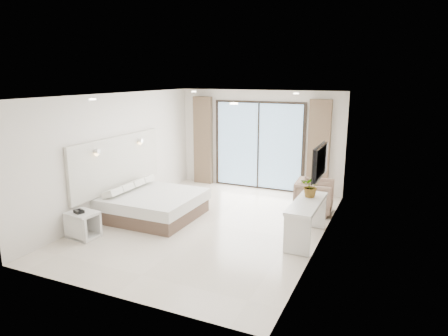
{
  "coord_description": "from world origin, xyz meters",
  "views": [
    {
      "loc": [
        3.53,
        -7.13,
        3.08
      ],
      "look_at": [
        0.16,
        0.4,
        1.16
      ],
      "focal_mm": 32.0,
      "sensor_mm": 36.0,
      "label": 1
    }
  ],
  "objects": [
    {
      "name": "room_shell",
      "position": [
        -0.2,
        0.74,
        1.58
      ],
      "size": [
        4.62,
        6.22,
        2.72
      ],
      "color": "silver",
      "rests_on": "ground"
    },
    {
      "name": "ground",
      "position": [
        0.0,
        0.0,
        0.0
      ],
      "size": [
        6.2,
        6.2,
        0.0
      ],
      "primitive_type": "plane",
      "color": "beige",
      "rests_on": "ground"
    },
    {
      "name": "phone",
      "position": [
        -1.95,
        -1.67,
        0.54
      ],
      "size": [
        0.22,
        0.19,
        0.06
      ],
      "primitive_type": "cube",
      "rotation": [
        0.0,
        0.0,
        -0.32
      ],
      "color": "black",
      "rests_on": "nightstand"
    },
    {
      "name": "console_desk",
      "position": [
        2.04,
        0.01,
        0.56
      ],
      "size": [
        0.49,
        1.57,
        0.77
      ],
      "color": "silver",
      "rests_on": "ground"
    },
    {
      "name": "nightstand",
      "position": [
        -1.93,
        -1.62,
        0.26
      ],
      "size": [
        0.61,
        0.52,
        0.51
      ],
      "rotation": [
        0.0,
        0.0,
        -0.12
      ],
      "color": "silver",
      "rests_on": "ground"
    },
    {
      "name": "plant",
      "position": [
        2.04,
        0.33,
        0.94
      ],
      "size": [
        0.4,
        0.44,
        0.34
      ],
      "primitive_type": "imported",
      "rotation": [
        0.0,
        0.0,
        -0.01
      ],
      "color": "#33662D",
      "rests_on": "console_desk"
    },
    {
      "name": "armchair",
      "position": [
        1.85,
        1.67,
        0.42
      ],
      "size": [
        0.81,
        0.86,
        0.83
      ],
      "primitive_type": "imported",
      "rotation": [
        0.0,
        0.0,
        1.64
      ],
      "color": "#957461",
      "rests_on": "ground"
    },
    {
      "name": "bed",
      "position": [
        -1.35,
        -0.09,
        0.28
      ],
      "size": [
        1.93,
        1.83,
        0.68
      ],
      "color": "brown",
      "rests_on": "ground"
    }
  ]
}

